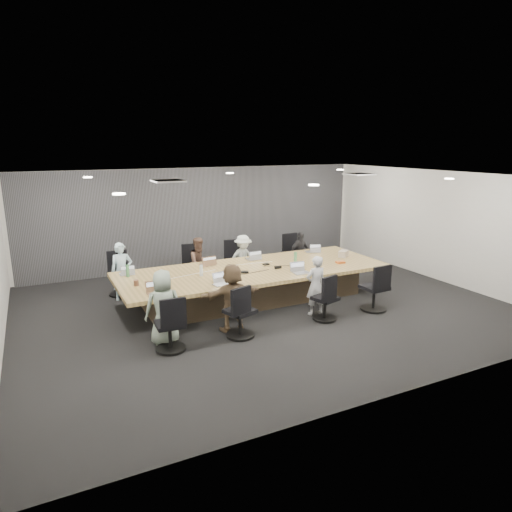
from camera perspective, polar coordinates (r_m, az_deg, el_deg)
name	(u,v)px	position (r m, az deg, el deg)	size (l,w,h in m)	color
floor	(264,307)	(9.97, 1.02, -6.37)	(10.00, 8.00, 0.00)	black
ceiling	(265,176)	(9.38, 1.10, 9.91)	(10.00, 8.00, 0.00)	white
wall_back	(201,217)	(13.20, -6.95, 4.83)	(10.00, 2.80, 0.00)	silver
wall_front	(401,301)	(6.42, 17.72, -5.40)	(10.00, 2.80, 0.00)	silver
wall_right	(437,226)	(12.63, 21.70, 3.55)	(8.00, 2.80, 0.00)	silver
curtain	(201,218)	(13.12, -6.83, 4.79)	(9.80, 0.04, 2.80)	#525156
conference_table	(254,283)	(10.26, -0.25, -3.40)	(6.00, 2.20, 0.74)	#443627
chair_0	(120,278)	(11.06, -16.66, -2.61)	(0.57, 0.57, 0.84)	black
chair_1	(195,269)	(11.48, -7.58, -1.60)	(0.55, 0.55, 0.82)	black
chair_2	(237,264)	(11.88, -2.33, -0.95)	(0.55, 0.55, 0.82)	black
chair_3	(293,256)	(12.63, 4.63, -0.02)	(0.58, 0.58, 0.86)	black
chair_4	(170,328)	(7.96, -10.73, -8.89)	(0.54, 0.54, 0.80)	black
chair_5	(240,315)	(8.36, -2.01, -7.43)	(0.55, 0.55, 0.82)	black
chair_6	(325,302)	(9.24, 8.63, -5.71)	(0.51, 0.51, 0.75)	black
chair_7	(374,291)	(9.96, 14.56, -4.27)	(0.57, 0.57, 0.85)	black
person_0	(122,272)	(10.66, -16.42, -1.88)	(0.48, 0.31, 1.32)	silver
laptop_0	(126,274)	(10.12, -15.90, -2.14)	(0.29, 0.20, 0.02)	#B2B2B7
person_1	(200,263)	(11.10, -7.03, -0.91)	(0.62, 0.48, 1.27)	brown
laptop_1	(208,264)	(10.57, -6.06, -1.00)	(0.34, 0.23, 0.02)	#8C6647
person_2	(243,259)	(11.52, -1.63, -0.38)	(0.79, 0.46, 1.23)	silver
laptop_2	(252,259)	(11.01, -0.44, -0.32)	(0.32, 0.22, 0.02)	#B2B2B7
person_3	(300,253)	(12.30, 5.48, 0.36)	(0.69, 0.29, 1.18)	#2C2C2F
laptop_3	(311,252)	(11.81, 6.89, 0.56)	(0.29, 0.20, 0.02)	#B2B2B7
person_4	(164,307)	(8.18, -11.48, -6.28)	(0.65, 0.43, 1.34)	#8DA08E
laptop_4	(155,294)	(8.66, -12.46, -4.63)	(0.29, 0.20, 0.02)	#8C6647
person_5	(232,297)	(8.58, -2.98, -5.18)	(1.21, 0.38, 1.30)	brown
laptop_5	(221,284)	(9.03, -4.38, -3.55)	(0.31, 0.21, 0.02)	#B2B2B7
person_6	(316,285)	(9.44, 7.48, -3.67)	(0.45, 0.30, 1.25)	#B9B9BD
laptop_6	(302,273)	(9.84, 5.73, -2.11)	(0.34, 0.24, 0.02)	#B2B2B7
bottle_green_left	(128,271)	(9.88, -15.75, -1.79)	(0.07, 0.07, 0.26)	#4B9059
bottle_green_right	(295,258)	(10.63, 4.95, -0.21)	(0.07, 0.07, 0.26)	#4B9059
bottle_clear	(201,270)	(9.65, -6.86, -1.80)	(0.07, 0.07, 0.24)	silver
cup_white_far	(233,267)	(10.10, -2.95, -1.44)	(0.07, 0.07, 0.09)	white
cup_white_near	(317,258)	(10.97, 7.58, -0.29)	(0.07, 0.07, 0.09)	white
mug_brown	(136,283)	(9.24, -14.75, -3.26)	(0.10, 0.10, 0.12)	brown
mic_left	(245,272)	(9.83, -1.43, -2.02)	(0.16, 0.11, 0.03)	black
mic_right	(266,264)	(10.48, 1.26, -1.03)	(0.14, 0.09, 0.03)	black
stapler	(278,267)	(10.16, 2.77, -1.42)	(0.17, 0.04, 0.06)	black
canvas_bag	(343,254)	(11.41, 10.88, 0.29)	(0.29, 0.18, 0.16)	#C1B09B
snack_packet	(340,262)	(10.80, 10.50, -0.77)	(0.20, 0.13, 0.04)	#C75519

